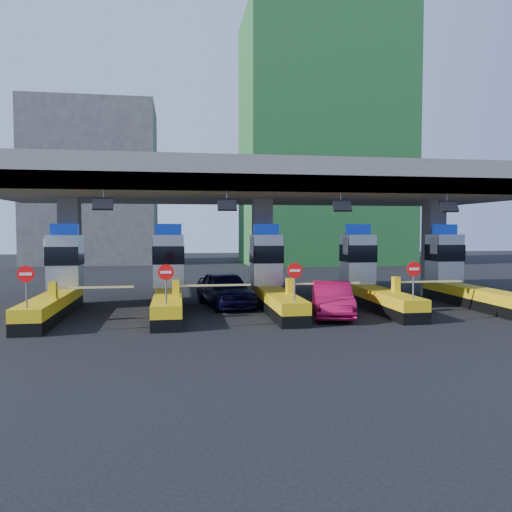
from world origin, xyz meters
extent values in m
plane|color=black|center=(0.00, 0.00, 0.00)|extent=(120.00, 120.00, 0.00)
cube|color=slate|center=(0.00, 3.00, 6.25)|extent=(28.00, 12.00, 1.50)
cube|color=#4C4C49|center=(0.00, -2.70, 5.85)|extent=(28.00, 0.60, 0.70)
cube|color=slate|center=(-10.00, 3.00, 2.75)|extent=(1.00, 1.00, 5.50)
cube|color=slate|center=(0.00, 3.00, 2.75)|extent=(1.00, 1.00, 5.50)
cube|color=slate|center=(10.00, 3.00, 2.75)|extent=(1.00, 1.00, 5.50)
cylinder|color=slate|center=(-7.50, -2.70, 5.25)|extent=(0.06, 0.06, 0.50)
cube|color=black|center=(-7.50, -2.90, 4.90)|extent=(0.80, 0.38, 0.54)
cylinder|color=slate|center=(-2.50, -2.70, 5.25)|extent=(0.06, 0.06, 0.50)
cube|color=black|center=(-2.50, -2.90, 4.90)|extent=(0.80, 0.38, 0.54)
cylinder|color=slate|center=(2.50, -2.70, 5.25)|extent=(0.06, 0.06, 0.50)
cube|color=black|center=(2.50, -2.90, 4.90)|extent=(0.80, 0.38, 0.54)
cylinder|color=slate|center=(7.50, -2.70, 5.25)|extent=(0.06, 0.06, 0.50)
cube|color=black|center=(7.50, -2.90, 4.90)|extent=(0.80, 0.38, 0.54)
cube|color=black|center=(-10.00, -1.00, 0.25)|extent=(1.20, 8.00, 0.50)
cube|color=#E5B70C|center=(-10.00, -1.00, 0.75)|extent=(1.20, 8.00, 0.50)
cube|color=#9EA3A8|center=(-10.00, 1.80, 2.30)|extent=(1.50, 1.50, 2.60)
cube|color=black|center=(-10.00, 1.78, 2.60)|extent=(1.56, 1.56, 0.90)
cube|color=#0C2DBF|center=(-10.00, 1.80, 3.88)|extent=(1.30, 0.35, 0.55)
cube|color=white|center=(-10.80, 1.50, 3.00)|extent=(0.06, 0.70, 0.90)
cylinder|color=slate|center=(-10.00, -4.60, 1.65)|extent=(0.07, 0.07, 1.30)
cylinder|color=red|center=(-10.00, -4.63, 2.25)|extent=(0.60, 0.04, 0.60)
cube|color=white|center=(-10.00, -4.65, 2.25)|extent=(0.42, 0.02, 0.10)
cube|color=#E5B70C|center=(-9.65, -2.20, 1.35)|extent=(0.30, 0.35, 0.70)
cube|color=white|center=(-8.00, -2.20, 1.45)|extent=(3.20, 0.08, 0.08)
cube|color=black|center=(-5.00, -1.00, 0.25)|extent=(1.20, 8.00, 0.50)
cube|color=#E5B70C|center=(-5.00, -1.00, 0.75)|extent=(1.20, 8.00, 0.50)
cube|color=#9EA3A8|center=(-5.00, 1.80, 2.30)|extent=(1.50, 1.50, 2.60)
cube|color=black|center=(-5.00, 1.78, 2.60)|extent=(1.56, 1.56, 0.90)
cube|color=#0C2DBF|center=(-5.00, 1.80, 3.88)|extent=(1.30, 0.35, 0.55)
cube|color=white|center=(-5.80, 1.50, 3.00)|extent=(0.06, 0.70, 0.90)
cylinder|color=slate|center=(-5.00, -4.60, 1.65)|extent=(0.07, 0.07, 1.30)
cylinder|color=red|center=(-5.00, -4.63, 2.25)|extent=(0.60, 0.04, 0.60)
cube|color=white|center=(-5.00, -4.65, 2.25)|extent=(0.42, 0.02, 0.10)
cube|color=#E5B70C|center=(-4.65, -2.20, 1.35)|extent=(0.30, 0.35, 0.70)
cube|color=white|center=(-3.00, -2.20, 1.45)|extent=(3.20, 0.08, 0.08)
cube|color=black|center=(0.00, -1.00, 0.25)|extent=(1.20, 8.00, 0.50)
cube|color=#E5B70C|center=(0.00, -1.00, 0.75)|extent=(1.20, 8.00, 0.50)
cube|color=#9EA3A8|center=(0.00, 1.80, 2.30)|extent=(1.50, 1.50, 2.60)
cube|color=black|center=(0.00, 1.78, 2.60)|extent=(1.56, 1.56, 0.90)
cube|color=#0C2DBF|center=(0.00, 1.80, 3.88)|extent=(1.30, 0.35, 0.55)
cube|color=white|center=(-0.80, 1.50, 3.00)|extent=(0.06, 0.70, 0.90)
cylinder|color=slate|center=(0.00, -4.60, 1.65)|extent=(0.07, 0.07, 1.30)
cylinder|color=red|center=(0.00, -4.63, 2.25)|extent=(0.60, 0.04, 0.60)
cube|color=white|center=(0.00, -4.65, 2.25)|extent=(0.42, 0.02, 0.10)
cube|color=#E5B70C|center=(0.35, -2.20, 1.35)|extent=(0.30, 0.35, 0.70)
cube|color=white|center=(2.00, -2.20, 1.45)|extent=(3.20, 0.08, 0.08)
cube|color=black|center=(5.00, -1.00, 0.25)|extent=(1.20, 8.00, 0.50)
cube|color=#E5B70C|center=(5.00, -1.00, 0.75)|extent=(1.20, 8.00, 0.50)
cube|color=#9EA3A8|center=(5.00, 1.80, 2.30)|extent=(1.50, 1.50, 2.60)
cube|color=black|center=(5.00, 1.78, 2.60)|extent=(1.56, 1.56, 0.90)
cube|color=#0C2DBF|center=(5.00, 1.80, 3.88)|extent=(1.30, 0.35, 0.55)
cube|color=white|center=(4.20, 1.50, 3.00)|extent=(0.06, 0.70, 0.90)
cylinder|color=slate|center=(5.00, -4.60, 1.65)|extent=(0.07, 0.07, 1.30)
cylinder|color=red|center=(5.00, -4.63, 2.25)|extent=(0.60, 0.04, 0.60)
cube|color=white|center=(5.00, -4.65, 2.25)|extent=(0.42, 0.02, 0.10)
cube|color=#E5B70C|center=(5.35, -2.20, 1.35)|extent=(0.30, 0.35, 0.70)
cube|color=white|center=(7.00, -2.20, 1.45)|extent=(3.20, 0.08, 0.08)
cube|color=black|center=(10.00, -1.00, 0.25)|extent=(1.20, 8.00, 0.50)
cube|color=#E5B70C|center=(10.00, -1.00, 0.75)|extent=(1.20, 8.00, 0.50)
cube|color=#9EA3A8|center=(10.00, 1.80, 2.30)|extent=(1.50, 1.50, 2.60)
cube|color=black|center=(10.00, 1.78, 2.60)|extent=(1.56, 1.56, 0.90)
cube|color=#0C2DBF|center=(10.00, 1.80, 3.88)|extent=(1.30, 0.35, 0.55)
cube|color=white|center=(9.20, 1.50, 3.00)|extent=(0.06, 0.70, 0.90)
cube|color=#E5B70C|center=(10.35, -2.20, 1.35)|extent=(0.30, 0.35, 0.70)
cube|color=#1E5926|center=(12.00, 32.00, 14.00)|extent=(18.00, 12.00, 28.00)
cube|color=#4C4C49|center=(-14.00, 36.00, 9.00)|extent=(14.00, 10.00, 18.00)
imported|color=black|center=(-2.19, 1.22, 0.88)|extent=(3.04, 5.47, 1.76)
imported|color=#9C0C37|center=(2.22, -2.42, 0.77)|extent=(2.58, 4.90, 1.53)
camera|label=1|loc=(-4.57, -23.71, 3.85)|focal=35.00mm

